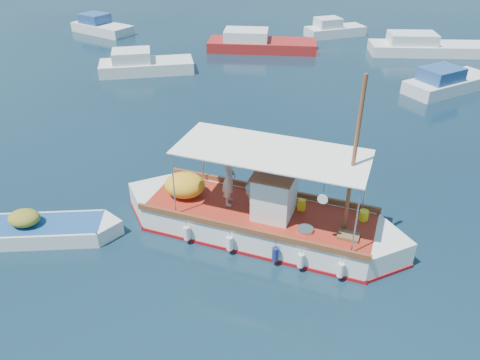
# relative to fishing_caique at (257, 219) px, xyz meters

# --- Properties ---
(ground) EXTENTS (160.00, 160.00, 0.00)m
(ground) POSITION_rel_fishing_caique_xyz_m (0.41, 0.78, -0.59)
(ground) COLOR black
(ground) RESTS_ON ground
(fishing_caique) EXTENTS (10.50, 4.79, 6.60)m
(fishing_caique) POSITION_rel_fishing_caique_xyz_m (0.00, 0.00, 0.00)
(fishing_caique) COLOR white
(fishing_caique) RESTS_ON ground
(dinghy) EXTENTS (5.38, 2.18, 1.33)m
(dinghy) POSITION_rel_fishing_caique_xyz_m (-7.57, -1.10, -0.31)
(dinghy) COLOR white
(dinghy) RESTS_ON ground
(bg_boat_nw) EXTENTS (6.84, 4.12, 1.80)m
(bg_boat_nw) POSITION_rel_fishing_caique_xyz_m (-9.28, 17.46, -0.09)
(bg_boat_nw) COLOR silver
(bg_boat_nw) RESTS_ON ground
(bg_boat_n) EXTENTS (8.59, 2.87, 1.80)m
(bg_boat_n) POSITION_rel_fishing_caique_xyz_m (-1.67, 23.84, -0.09)
(bg_boat_n) COLOR maroon
(bg_boat_n) RESTS_ON ground
(bg_boat_ne) EXTENTS (6.21, 5.33, 1.80)m
(bg_boat_ne) POSITION_rel_fishing_caique_xyz_m (10.84, 15.97, -0.09)
(bg_boat_ne) COLOR silver
(bg_boat_ne) RESTS_ON ground
(bg_boat_e) EXTENTS (9.03, 3.09, 1.80)m
(bg_boat_e) POSITION_rel_fishing_caique_xyz_m (11.31, 24.24, -0.09)
(bg_boat_e) COLOR silver
(bg_boat_e) RESTS_ON ground
(bg_boat_far_w) EXTENTS (6.19, 4.75, 1.80)m
(bg_boat_far_w) POSITION_rel_fishing_caique_xyz_m (-16.29, 27.95, -0.09)
(bg_boat_far_w) COLOR silver
(bg_boat_far_w) RESTS_ON ground
(bg_boat_far_n) EXTENTS (5.53, 4.00, 1.80)m
(bg_boat_far_n) POSITION_rel_fishing_caique_xyz_m (4.58, 29.05, -0.09)
(bg_boat_far_n) COLOR silver
(bg_boat_far_n) RESTS_ON ground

